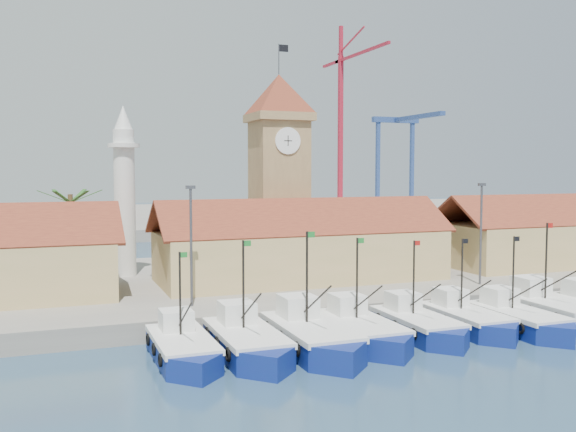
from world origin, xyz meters
name	(u,v)px	position (x,y,z in m)	size (l,w,h in m)	color
ground	(416,352)	(0.00, 0.00, 0.00)	(400.00, 400.00, 0.00)	navy
quay	(286,280)	(0.00, 24.00, 0.75)	(140.00, 32.00, 1.50)	gray
terminal	(152,218)	(0.00, 110.00, 1.00)	(240.00, 80.00, 2.00)	gray
boat_0	(183,350)	(-14.42, 3.13, 0.73)	(3.39, 9.28, 7.03)	navy
boat_1	(248,344)	(-10.43, 2.82, 0.79)	(3.69, 10.11, 7.65)	navy
boat_2	(313,339)	(-6.21, 2.40, 0.84)	(3.92, 10.74, 8.13)	navy
boat_3	(363,333)	(-2.34, 2.95, 0.77)	(3.61, 9.89, 7.48)	navy
boat_4	(420,327)	(2.19, 3.09, 0.73)	(3.42, 9.38, 7.10)	navy
boat_5	(468,321)	(6.37, 3.28, 0.73)	(3.40, 9.31, 7.04)	navy
boat_6	(520,321)	(9.87, 1.90, 0.75)	(3.49, 9.56, 7.23)	navy
boat_7	(554,312)	(14.14, 3.17, 0.83)	(3.88, 10.62, 8.03)	navy
hall_center	(301,253)	(0.00, 20.00, 3.99)	(27.04, 10.13, 7.61)	tan
hall_right	(570,240)	(32.00, 20.00, 3.99)	(31.20, 10.13, 7.61)	tan
clock_tower	(279,167)	(0.00, 26.00, 11.96)	(5.80, 5.80, 22.70)	#A48554
minaret	(124,190)	(-15.00, 28.00, 9.73)	(3.00, 3.00, 16.30)	silver
palm_tree	(71,230)	(-20.00, 26.00, 6.25)	(5.60, 5.03, 8.39)	brown
lamp_posts	(343,234)	(0.50, 12.00, 6.48)	(80.70, 0.25, 9.03)	#3F3F44
crane_red_right	(343,108)	(44.11, 103.59, 26.28)	(1.00, 33.04, 43.70)	#AC1A2E
gantry	(402,137)	(62.00, 106.65, 20.04)	(13.00, 22.00, 23.20)	#2B4685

